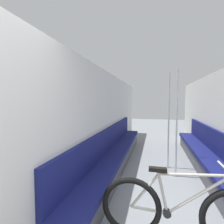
{
  "coord_description": "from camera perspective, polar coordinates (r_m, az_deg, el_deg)",
  "views": [
    {
      "loc": [
        -0.14,
        -0.62,
        1.61
      ],
      "look_at": [
        -0.78,
        2.03,
        1.43
      ],
      "focal_mm": 28.0,
      "sensor_mm": 36.0,
      "label": 1
    }
  ],
  "objects": [
    {
      "name": "bench_seat_row_right",
      "position": [
        4.44,
        29.29,
        -13.88
      ],
      "size": [
        0.47,
        5.38,
        0.96
      ],
      "color": "#4C4C51",
      "rests_on": "ground"
    },
    {
      "name": "bench_seat_row_left",
      "position": [
        4.38,
        1.3,
        -13.66
      ],
      "size": [
        0.47,
        5.38,
        0.96
      ],
      "color": "#4C4C51",
      "rests_on": "ground"
    },
    {
      "name": "bicycle",
      "position": [
        2.36,
        21.23,
        -28.16
      ],
      "size": [
        1.8,
        0.46,
        0.92
      ],
      "rotation": [
        0.0,
        0.0,
        -0.02
      ],
      "color": "black",
      "rests_on": "ground"
    },
    {
      "name": "grab_pole_far",
      "position": [
        3.92,
        20.35,
        -3.87
      ],
      "size": [
        0.08,
        0.08,
        2.28
      ],
      "color": "gray",
      "rests_on": "ground"
    },
    {
      "name": "grab_pole_near",
      "position": [
        4.37,
        18.01,
        -3.06
      ],
      "size": [
        0.08,
        0.08,
        2.28
      ],
      "color": "gray",
      "rests_on": "ground"
    },
    {
      "name": "wall_left",
      "position": [
        4.05,
        -2.9,
        -2.86
      ],
      "size": [
        0.1,
        9.66,
        2.3
      ],
      "primitive_type": "cube",
      "color": "silver",
      "rests_on": "ground"
    }
  ]
}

